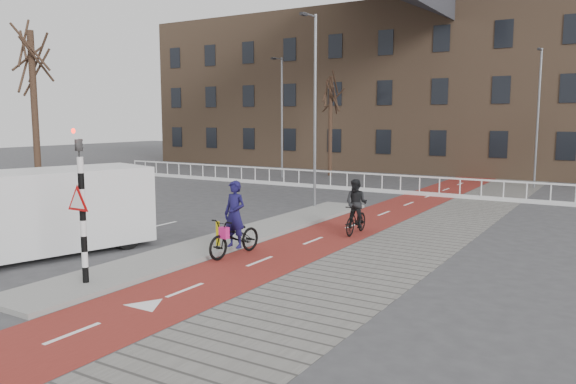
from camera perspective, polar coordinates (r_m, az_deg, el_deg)
The scene contains 16 objects.
ground at distance 14.73m, azimuth -12.22°, elevation -7.83°, with size 120.00×120.00×0.00m, color #38383A.
bike_lane at distance 22.25m, azimuth 8.77°, elevation -2.54°, with size 2.50×60.00×0.01m, color maroon.
sidewalk at distance 21.35m, azimuth 15.73°, elevation -3.16°, with size 3.00×60.00×0.01m, color slate.
curb_island at distance 18.14m, azimuth -5.11°, elevation -4.59°, with size 1.80×16.00×0.12m, color gray.
traffic_signal at distance 13.43m, azimuth -20.26°, elevation -0.94°, with size 0.80×0.80×3.68m.
bollard at distance 16.72m, azimuth -7.14°, elevation -4.19°, with size 0.12×0.12×0.72m, color #DCC40C.
cyclist_near at distance 15.83m, azimuth -5.42°, elevation -3.94°, with size 0.86×2.10×2.12m.
cyclist_far at distance 18.81m, azimuth 6.94°, elevation -1.98°, with size 0.80×1.72×1.84m.
van at distance 17.30m, azimuth -23.27°, elevation -1.71°, with size 3.68×5.99×2.41m.
railing at distance 31.24m, azimuth 2.69°, elevation 0.99°, with size 28.00×0.10×0.99m.
townhouse_row at distance 44.34m, azimuth 14.67°, elevation 12.41°, with size 46.00×10.00×15.90m.
tree_left at distance 27.15m, azimuth -24.30°, elevation 6.75°, with size 0.29×0.29×7.60m, color #321F16.
tree_mid at distance 37.78m, azimuth 4.32°, elevation 6.66°, with size 0.27×0.27×6.60m, color #321F16.
streetlight_near at distance 23.76m, azimuth 2.77°, elevation 7.96°, with size 0.12×0.12×8.08m, color slate.
streetlight_left at distance 36.33m, azimuth -0.62°, elevation 7.48°, with size 0.12×0.12×7.66m, color slate.
streetlight_right at distance 33.89m, azimuth 24.04°, elevation 6.78°, with size 0.12×0.12×7.60m, color slate.
Camera 1 is at (9.85, -10.26, 3.86)m, focal length 35.00 mm.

